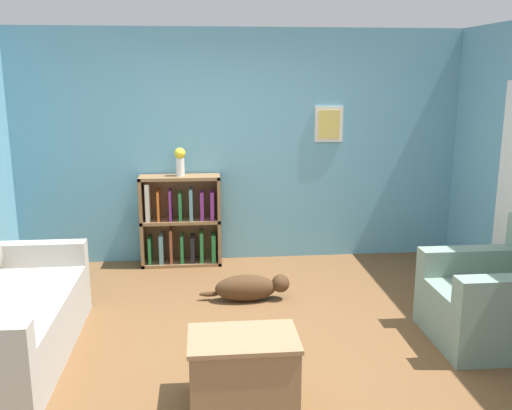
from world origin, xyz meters
name	(u,v)px	position (x,y,z in m)	size (l,w,h in m)	color
ground_plane	(261,344)	(0.00, 0.00, 0.00)	(14.00, 14.00, 0.00)	brown
wall_back	(240,147)	(0.00, 2.25, 1.30)	(5.60, 0.13, 2.60)	#609EB7
bookshelf	(181,223)	(-0.68, 2.05, 0.48)	(0.89, 0.29, 1.02)	olive
recliner_chair	(501,300)	(1.92, -0.11, 0.34)	(0.97, 0.88, 0.95)	gray
coffee_table	(243,367)	(-0.20, -0.79, 0.24)	(0.71, 0.47, 0.46)	#846647
dog	(250,287)	(-0.01, 0.90, 0.13)	(0.86, 0.23, 0.25)	#472D19
vase	(180,160)	(-0.67, 2.04, 1.19)	(0.12, 0.12, 0.31)	silver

